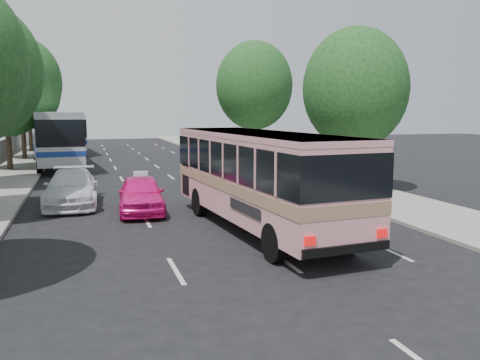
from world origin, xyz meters
name	(u,v)px	position (x,y,z in m)	size (l,w,h in m)	color
ground	(228,245)	(0.00, 0.00, 0.00)	(120.00, 120.00, 0.00)	black
sidewalk_left	(8,174)	(-8.50, 20.00, 0.07)	(4.00, 90.00, 0.15)	#9E998E
sidewalk_right	(265,165)	(8.50, 20.00, 0.06)	(4.00, 90.00, 0.12)	#9E998E
tree_left_d	(6,84)	(-8.52, 21.94, 5.63)	(5.52, 5.52, 8.60)	#38281E
tree_left_e	(21,79)	(-8.42, 29.94, 6.43)	(6.30, 6.30, 9.82)	#38281E
tree_left_f	(29,89)	(-8.62, 37.94, 6.00)	(5.88, 5.88, 9.16)	#38281E
tree_right_near	(357,84)	(8.78, 7.94, 5.20)	(5.10, 5.10, 7.95)	#38281E
tree_right_far	(256,83)	(9.08, 23.94, 6.12)	(6.00, 6.00, 9.35)	#38281E
pink_bus	(260,170)	(1.51, 1.48, 2.02)	(3.43, 10.34, 3.24)	pink
pink_taxi	(141,194)	(-1.89, 5.67, 0.72)	(1.70, 4.23, 1.44)	#FF168F
white_pickup	(72,188)	(-4.50, 8.00, 0.74)	(2.08, 5.11, 1.48)	white
tour_coach_front	(55,134)	(-5.84, 23.93, 2.33)	(4.06, 13.13, 3.87)	silver
tour_coach_rear	(65,130)	(-5.56, 36.99, 2.16)	(3.90, 12.21, 3.59)	white
taxi_roof_sign	(141,174)	(-1.89, 5.67, 1.53)	(0.55, 0.18, 0.18)	silver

